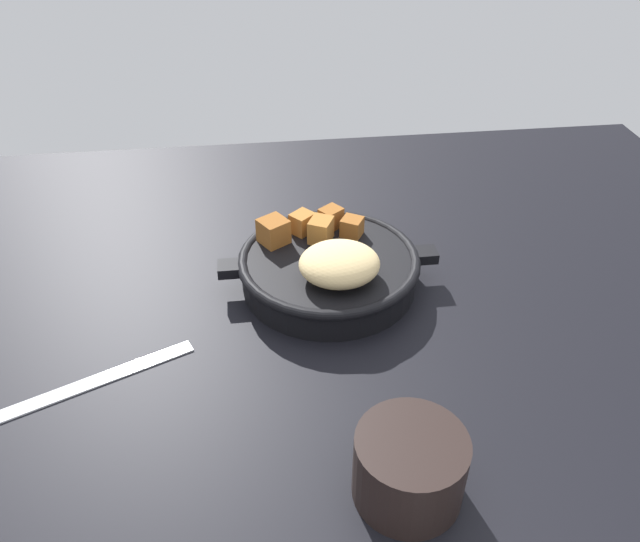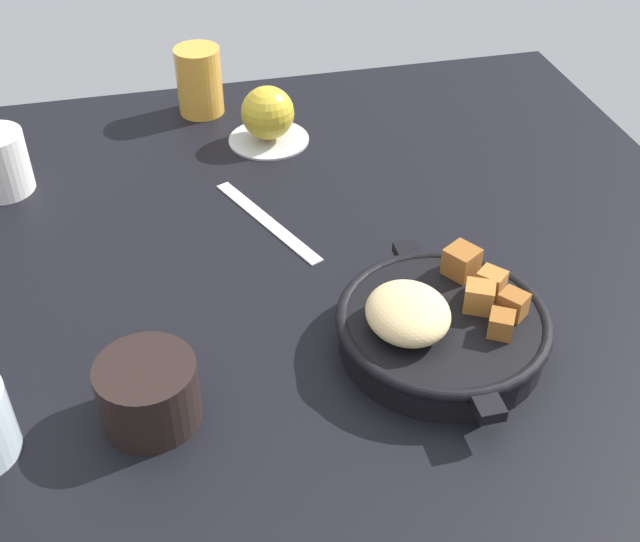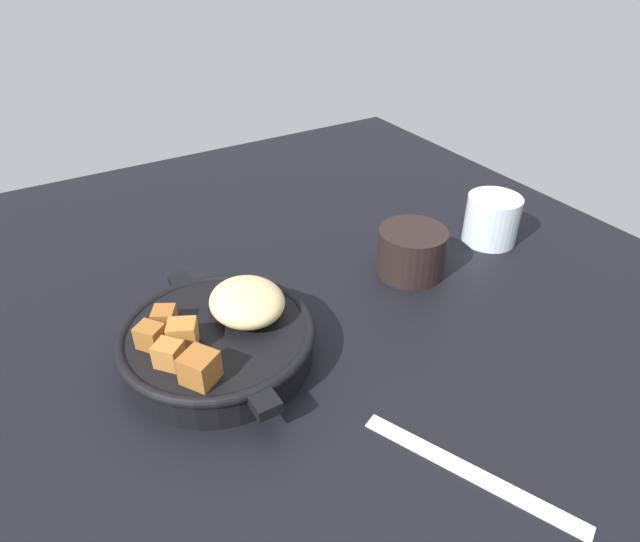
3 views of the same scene
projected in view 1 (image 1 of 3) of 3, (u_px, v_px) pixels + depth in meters
The scene contains 4 objects.
ground_plane at pixel (320, 363), 63.79cm from camera, with size 118.18×100.90×2.40cm, color black.
cast_iron_skillet at pixel (329, 266), 70.55cm from camera, with size 24.71×20.46×7.40cm.
butter_knife at pixel (93, 382), 59.82cm from camera, with size 19.78×1.60×0.36cm, color silver.
coffee_mug_dark at pixel (409, 467), 48.62cm from camera, with size 8.78×8.78×6.13cm, color black.
Camera 1 is at (5.50, 45.54, 44.09)cm, focal length 35.35 mm.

